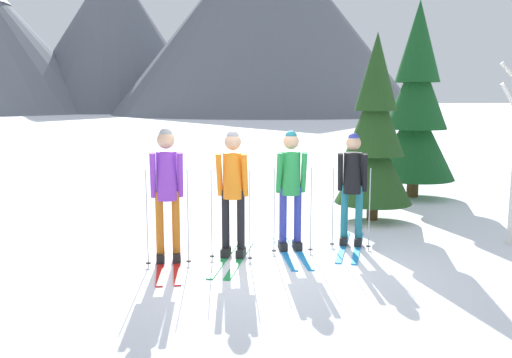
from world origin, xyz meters
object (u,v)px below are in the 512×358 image
Objects in this scene: skier_in_purple at (167,187)px; skier_in_green at (291,183)px; pine_tree_mid at (416,109)px; skier_in_black at (352,183)px; skier_in_orange at (233,188)px; pine_tree_near at (375,136)px.

skier_in_purple is 1.03× the size of skier_in_green.
pine_tree_mid reaches higher than skier_in_purple.
pine_tree_mid reaches higher than skier_in_black.
skier_in_green is 1.00m from skier_in_black.
skier_in_purple reaches higher than skier_in_green.
pine_tree_mid is at bearing 39.14° from skier_in_green.
pine_tree_mid is (5.11, 3.56, 1.01)m from skier_in_orange.
skier_in_green is at bearing -145.02° from pine_tree_near.
skier_in_orange is at bearing -171.66° from skier_in_green.
pine_tree_mid is at bearing 34.84° from skier_in_orange.
skier_in_green is at bearing 3.08° from skier_in_purple.
skier_in_purple is at bearing -157.94° from pine_tree_near.
skier_in_orange is 1.90m from skier_in_black.
skier_in_purple is at bearing -149.68° from pine_tree_mid.
skier_in_purple is 7.04m from pine_tree_mid.
skier_in_orange is at bearing -151.76° from pine_tree_near.
skier_in_black is at bearing -0.44° from skier_in_green.
skier_in_purple is 1.07× the size of skier_in_black.
skier_in_purple is 1.82m from skier_in_green.
pine_tree_near is at bearing 34.98° from skier_in_green.
pine_tree_near reaches higher than skier_in_green.
pine_tree_mid reaches higher than skier_in_green.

